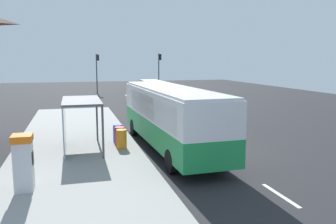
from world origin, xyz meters
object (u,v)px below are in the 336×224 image
at_px(white_van, 152,89).
at_px(recycling_bin_orange, 122,139).
at_px(traffic_light_near_side, 159,67).
at_px(bus, 170,114).
at_px(ticket_machine, 23,162).
at_px(bus_shelter, 75,112).
at_px(sedan_near, 138,87).
at_px(traffic_light_far_side, 97,67).
at_px(recycling_bin_blue, 118,133).
at_px(recycling_bin_red, 120,136).

xyz_separation_m(white_van, recycling_bin_orange, (-6.40, -21.09, -0.69)).
xyz_separation_m(white_van, traffic_light_near_side, (3.29, 9.91, 2.28)).
xyz_separation_m(bus, recycling_bin_orange, (-2.49, 0.21, -1.19)).
xyz_separation_m(ticket_machine, bus_shelter, (1.78, 5.12, 0.93)).
height_order(sedan_near, traffic_light_near_side, traffic_light_near_side).
xyz_separation_m(white_van, ticket_machine, (-10.40, -25.98, -0.17)).
relative_size(white_van, traffic_light_far_side, 0.96).
bearing_deg(recycling_bin_blue, ticket_machine, -122.44).
relative_size(traffic_light_far_side, bus_shelter, 1.35).
height_order(traffic_light_far_side, bus_shelter, traffic_light_far_side).
distance_m(ticket_machine, traffic_light_far_side, 37.12).
distance_m(sedan_near, recycling_bin_red, 30.92).
relative_size(recycling_bin_orange, bus_shelter, 0.24).
distance_m(recycling_bin_blue, traffic_light_near_side, 31.29).
bearing_deg(recycling_bin_orange, bus_shelter, 173.87).
distance_m(bus, ticket_machine, 8.02).
height_order(bus, white_van, bus).
bearing_deg(recycling_bin_orange, bus, -4.83).
height_order(bus, ticket_machine, bus).
distance_m(ticket_machine, bus_shelter, 5.50).
xyz_separation_m(white_van, recycling_bin_blue, (-6.40, -19.69, -0.69)).
bearing_deg(bus_shelter, bus, -5.44).
height_order(bus, recycling_bin_red, bus).
bearing_deg(bus_shelter, traffic_light_far_side, 84.02).
relative_size(bus, traffic_light_far_side, 2.04).
relative_size(ticket_machine, recycling_bin_orange, 2.04).
bearing_deg(recycling_bin_orange, traffic_light_far_side, 88.03).
height_order(recycling_bin_orange, traffic_light_far_side, traffic_light_far_side).
relative_size(recycling_bin_orange, recycling_bin_blue, 1.00).
xyz_separation_m(recycling_bin_blue, bus_shelter, (-2.21, -1.16, 1.44)).
height_order(white_van, recycling_bin_red, white_van).
bearing_deg(recycling_bin_red, recycling_bin_blue, 90.00).
relative_size(white_van, ticket_machine, 2.69).
relative_size(traffic_light_near_side, bus_shelter, 1.37).
relative_size(white_van, recycling_bin_red, 5.49).
xyz_separation_m(recycling_bin_blue, traffic_light_far_side, (1.09, 30.40, 2.92)).
height_order(recycling_bin_blue, traffic_light_far_side, traffic_light_far_side).
distance_m(recycling_bin_orange, recycling_bin_red, 0.70).
relative_size(bus, bus_shelter, 2.77).
distance_m(recycling_bin_blue, bus_shelter, 2.89).
bearing_deg(white_van, bus_shelter, -112.44).
bearing_deg(recycling_bin_blue, recycling_bin_red, -90.00).
height_order(recycling_bin_red, traffic_light_near_side, traffic_light_near_side).
bearing_deg(traffic_light_near_side, bus, -103.00).
xyz_separation_m(sedan_near, recycling_bin_red, (-6.50, -30.23, -0.14)).
height_order(recycling_bin_orange, recycling_bin_red, same).
relative_size(white_van, sedan_near, 1.17).
relative_size(bus, recycling_bin_red, 11.66).
distance_m(sedan_near, traffic_light_near_side, 4.27).
distance_m(sedan_near, recycling_bin_blue, 30.23).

